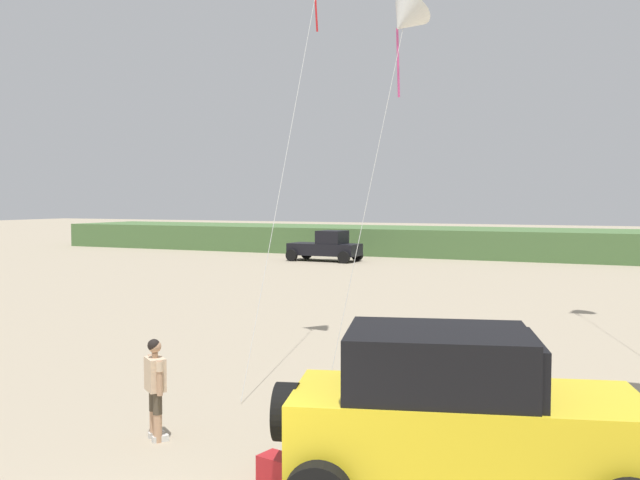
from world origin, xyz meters
name	(u,v)px	position (x,y,z in m)	size (l,w,h in m)	color
jeep	(460,413)	(2.14, 3.16, 1.20)	(5.02, 3.46, 2.26)	yellow
person_watching	(155,383)	(-2.92, 3.50, 0.94)	(0.53, 0.46, 1.67)	tan
cooler_box	(279,470)	(-0.27, 2.81, 0.19)	(0.56, 0.36, 0.38)	#B21E23
distant_pickup	(326,247)	(-13.94, 35.31, 0.94)	(4.66, 2.51, 1.98)	black
kite_pink_ribbon	(405,20)	(-0.50, 9.12, 7.81)	(1.34, 3.58, 8.33)	white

